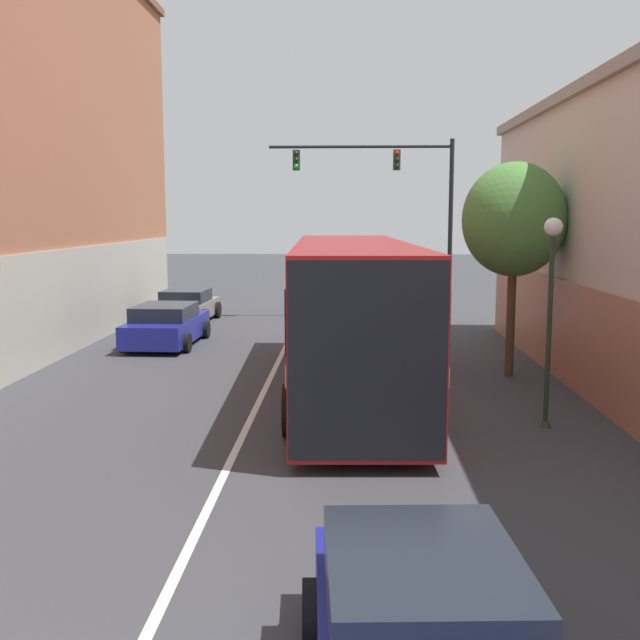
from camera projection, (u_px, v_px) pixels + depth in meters
lane_center_line at (270, 379)px, 19.32m from camera, size 0.14×42.97×0.01m
bus at (351, 308)px, 17.83m from camera, size 3.24×12.50×3.56m
parked_car_left_near at (187, 306)px, 29.70m from camera, size 2.23×3.92×1.30m
parked_car_left_mid at (166, 325)px, 24.34m from camera, size 2.26×4.52×1.34m
traffic_signal_gantry at (400, 192)px, 29.83m from camera, size 7.36×0.36×7.20m
street_lamp at (551, 296)px, 14.55m from camera, size 0.36×0.36×4.14m
street_tree_near at (514, 220)px, 19.16m from camera, size 2.66×2.39×5.55m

